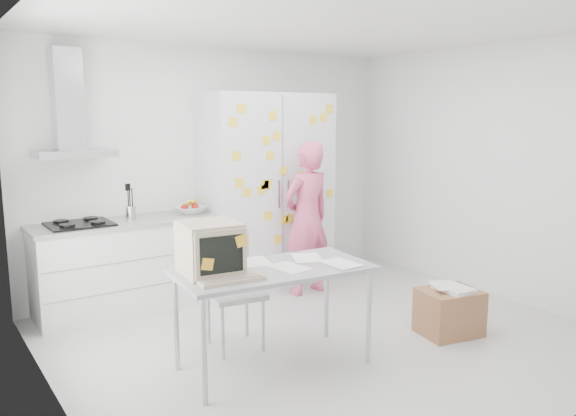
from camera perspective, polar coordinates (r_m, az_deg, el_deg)
floor at (r=5.18m, az=3.83°, el=-12.91°), size 4.50×4.00×0.02m
walls at (r=5.41m, az=-0.77°, el=2.98°), size 4.52×4.01×2.70m
ceiling at (r=4.85m, az=4.19°, el=18.22°), size 4.50×4.00×0.02m
counter_run at (r=5.92m, az=-15.91°, el=-5.47°), size 1.84×0.63×1.28m
range_hood at (r=5.74m, az=-21.35°, el=8.80°), size 0.70×0.48×1.01m
tall_cabinet at (r=6.48m, az=-2.17°, el=1.81°), size 1.50×0.68×2.20m
person at (r=6.14m, az=1.95°, el=-1.07°), size 0.65×0.45×1.68m
desk at (r=4.20m, az=-5.47°, el=-5.16°), size 1.56×0.90×1.19m
chair at (r=4.83m, az=-5.77°, el=-7.53°), size 0.50×0.50×0.97m
cardboard_box at (r=5.33m, az=16.07°, el=-10.05°), size 0.59×0.51×0.45m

